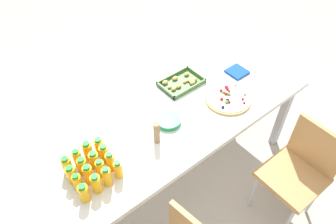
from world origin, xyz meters
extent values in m
plane|color=#B2A899|center=(0.00, 0.00, 0.00)|extent=(12.00, 12.00, 0.00)
cube|color=silver|center=(0.00, 0.00, 0.74)|extent=(2.21, 0.81, 0.04)
cube|color=#99999E|center=(1.02, -0.33, 0.36)|extent=(0.06, 0.06, 0.72)
cube|color=#99999E|center=(-1.02, 0.33, 0.36)|extent=(0.06, 0.06, 0.72)
cube|color=#99999E|center=(1.02, 0.33, 0.36)|extent=(0.06, 0.06, 0.72)
cube|color=#B7844C|center=(0.49, -0.78, 0.45)|extent=(0.41, 0.41, 0.04)
cube|color=#B7844C|center=(0.68, -0.79, 0.64)|extent=(0.04, 0.38, 0.38)
cylinder|color=silver|center=(0.33, -0.94, 0.21)|extent=(0.02, 0.02, 0.41)
cylinder|color=silver|center=(0.33, -0.62, 0.21)|extent=(0.02, 0.02, 0.41)
cylinder|color=silver|center=(0.65, -0.95, 0.21)|extent=(0.02, 0.02, 0.41)
cylinder|color=silver|center=(0.65, -0.63, 0.21)|extent=(0.02, 0.02, 0.41)
cylinder|color=#FAAC14|center=(-0.77, -0.20, 0.81)|extent=(0.06, 0.06, 0.12)
cylinder|color=#1E8C33|center=(-0.77, -0.20, 0.88)|extent=(0.04, 0.04, 0.02)
cylinder|color=#F8AF14|center=(-0.68, -0.19, 0.82)|extent=(0.06, 0.06, 0.13)
cylinder|color=#1E8C33|center=(-0.68, -0.19, 0.89)|extent=(0.04, 0.04, 0.02)
cylinder|color=#FAAD14|center=(-0.61, -0.19, 0.82)|extent=(0.05, 0.05, 0.13)
cylinder|color=#1E8C33|center=(-0.61, -0.19, 0.90)|extent=(0.03, 0.03, 0.02)
cylinder|color=#FAAC14|center=(-0.53, -0.18, 0.81)|extent=(0.05, 0.05, 0.12)
cylinder|color=#1E8C33|center=(-0.53, -0.18, 0.88)|extent=(0.03, 0.03, 0.02)
cylinder|color=#FAB014|center=(-0.76, -0.11, 0.81)|extent=(0.05, 0.05, 0.12)
cylinder|color=#1E8C33|center=(-0.76, -0.11, 0.88)|extent=(0.03, 0.03, 0.02)
cylinder|color=#F9AC14|center=(-0.69, -0.11, 0.82)|extent=(0.06, 0.06, 0.13)
cylinder|color=#1E8C33|center=(-0.69, -0.11, 0.90)|extent=(0.04, 0.04, 0.02)
cylinder|color=#FAAF14|center=(-0.61, -0.11, 0.81)|extent=(0.05, 0.05, 0.12)
cylinder|color=#1E8C33|center=(-0.61, -0.11, 0.88)|extent=(0.03, 0.03, 0.02)
cylinder|color=#F9AC14|center=(-0.54, -0.11, 0.82)|extent=(0.06, 0.06, 0.13)
cylinder|color=#1E8C33|center=(-0.54, -0.11, 0.89)|extent=(0.04, 0.04, 0.02)
cylinder|color=#F9AD14|center=(-0.76, -0.04, 0.81)|extent=(0.06, 0.06, 0.12)
cylinder|color=#1E8C33|center=(-0.76, -0.04, 0.88)|extent=(0.04, 0.04, 0.02)
cylinder|color=#FAAC14|center=(-0.69, -0.03, 0.82)|extent=(0.06, 0.06, 0.12)
cylinder|color=#1E8C33|center=(-0.69, -0.03, 0.88)|extent=(0.04, 0.04, 0.02)
cylinder|color=#FAB014|center=(-0.61, -0.04, 0.81)|extent=(0.06, 0.06, 0.12)
cylinder|color=#1E8C33|center=(-0.61, -0.04, 0.88)|extent=(0.04, 0.04, 0.02)
cylinder|color=#F9AA14|center=(-0.54, -0.04, 0.82)|extent=(0.06, 0.06, 0.13)
cylinder|color=#1E8C33|center=(-0.54, -0.04, 0.89)|extent=(0.04, 0.04, 0.02)
cylinder|color=#FBAA14|center=(-0.75, 0.03, 0.82)|extent=(0.06, 0.06, 0.12)
cylinder|color=#1E8C33|center=(-0.75, 0.03, 0.88)|extent=(0.04, 0.04, 0.02)
cylinder|color=#F9AA14|center=(-0.68, 0.03, 0.82)|extent=(0.05, 0.05, 0.13)
cylinder|color=#1E8C33|center=(-0.68, 0.03, 0.89)|extent=(0.03, 0.03, 0.02)
cylinder|color=#F8AC14|center=(-0.61, 0.04, 0.82)|extent=(0.06, 0.06, 0.13)
cylinder|color=#1E8C33|center=(-0.61, 0.04, 0.90)|extent=(0.04, 0.04, 0.02)
cylinder|color=#F9AF14|center=(-0.53, 0.04, 0.81)|extent=(0.06, 0.06, 0.12)
cylinder|color=#1E8C33|center=(-0.53, 0.04, 0.88)|extent=(0.04, 0.04, 0.02)
cylinder|color=tan|center=(0.45, -0.14, 0.76)|extent=(0.35, 0.35, 0.02)
cylinder|color=white|center=(0.45, -0.14, 0.78)|extent=(0.32, 0.32, 0.01)
sphere|color=red|center=(0.51, -0.08, 0.79)|extent=(0.02, 0.02, 0.02)
sphere|color=red|center=(0.52, -0.05, 0.79)|extent=(0.02, 0.02, 0.02)
sphere|color=#66B238|center=(0.57, -0.20, 0.79)|extent=(0.02, 0.02, 0.02)
sphere|color=#66B238|center=(0.46, -0.08, 0.79)|extent=(0.02, 0.02, 0.02)
sphere|color=#66B238|center=(0.40, -0.17, 0.79)|extent=(0.03, 0.03, 0.03)
sphere|color=#66B238|center=(0.59, -0.09, 0.79)|extent=(0.02, 0.02, 0.02)
sphere|color=red|center=(0.50, -0.26, 0.79)|extent=(0.02, 0.02, 0.02)
sphere|color=red|center=(0.42, -0.18, 0.79)|extent=(0.02, 0.02, 0.02)
sphere|color=#1E1947|center=(0.48, -0.13, 0.79)|extent=(0.02, 0.02, 0.02)
sphere|color=red|center=(0.52, -0.22, 0.79)|extent=(0.02, 0.02, 0.02)
sphere|color=red|center=(0.51, -0.07, 0.79)|extent=(0.02, 0.02, 0.02)
sphere|color=#66B238|center=(0.48, -0.12, 0.79)|extent=(0.02, 0.02, 0.02)
sphere|color=#1E1947|center=(0.42, -0.16, 0.79)|extent=(0.03, 0.03, 0.03)
sphere|color=red|center=(0.46, -0.11, 0.79)|extent=(0.02, 0.02, 0.02)
sphere|color=red|center=(0.53, -0.06, 0.79)|extent=(0.02, 0.02, 0.02)
sphere|color=red|center=(0.46, -0.06, 0.79)|extent=(0.02, 0.02, 0.02)
sphere|color=red|center=(0.50, -0.10, 0.79)|extent=(0.02, 0.02, 0.02)
sphere|color=red|center=(0.40, -0.13, 0.79)|extent=(0.03, 0.03, 0.03)
sphere|color=#1E1947|center=(0.34, -0.19, 0.79)|extent=(0.02, 0.02, 0.02)
cube|color=#477238|center=(0.30, 0.22, 0.76)|extent=(0.33, 0.22, 0.01)
cube|color=#477238|center=(0.30, 0.11, 0.77)|extent=(0.33, 0.01, 0.03)
cube|color=#477238|center=(0.30, 0.32, 0.77)|extent=(0.33, 0.01, 0.03)
cube|color=#477238|center=(0.15, 0.22, 0.77)|extent=(0.01, 0.22, 0.03)
cube|color=#477238|center=(0.46, 0.22, 0.77)|extent=(0.01, 0.22, 0.03)
ellipsoid|color=tan|center=(0.33, 0.20, 0.77)|extent=(0.03, 0.02, 0.02)
ellipsoid|color=tan|center=(0.21, 0.19, 0.78)|extent=(0.04, 0.03, 0.03)
ellipsoid|color=tan|center=(0.37, 0.17, 0.78)|extent=(0.05, 0.03, 0.03)
ellipsoid|color=tan|center=(0.38, 0.20, 0.77)|extent=(0.03, 0.02, 0.02)
ellipsoid|color=tan|center=(0.20, 0.29, 0.78)|extent=(0.05, 0.04, 0.03)
ellipsoid|color=tan|center=(0.29, 0.28, 0.78)|extent=(0.05, 0.04, 0.03)
ellipsoid|color=tan|center=(0.36, 0.20, 0.77)|extent=(0.03, 0.02, 0.02)
ellipsoid|color=tan|center=(0.40, 0.26, 0.78)|extent=(0.05, 0.03, 0.03)
ellipsoid|color=tan|center=(0.20, 0.23, 0.77)|extent=(0.04, 0.03, 0.02)
ellipsoid|color=tan|center=(0.26, 0.19, 0.78)|extent=(0.05, 0.03, 0.03)
ellipsoid|color=tan|center=(0.37, 0.15, 0.78)|extent=(0.05, 0.03, 0.03)
ellipsoid|color=tan|center=(0.36, 0.15, 0.78)|extent=(0.04, 0.03, 0.02)
ellipsoid|color=tan|center=(0.40, 0.17, 0.78)|extent=(0.05, 0.04, 0.03)
cylinder|color=#1E8C4C|center=(-0.03, -0.04, 0.76)|extent=(0.17, 0.17, 0.00)
cylinder|color=#1E8C4C|center=(-0.03, -0.04, 0.76)|extent=(0.17, 0.17, 0.00)
cylinder|color=#1E8C4C|center=(-0.03, -0.04, 0.77)|extent=(0.17, 0.17, 0.00)
cylinder|color=#1E8C4C|center=(-0.03, -0.04, 0.77)|extent=(0.17, 0.17, 0.00)
cylinder|color=#1E8C4C|center=(-0.03, -0.04, 0.78)|extent=(0.17, 0.17, 0.00)
cylinder|color=#1E8C4C|center=(-0.03, -0.04, 0.78)|extent=(0.17, 0.17, 0.00)
cylinder|color=#1E8C4C|center=(-0.03, -0.04, 0.79)|extent=(0.17, 0.17, 0.00)
cube|color=#194CA5|center=(0.75, 0.04, 0.77)|extent=(0.15, 0.15, 0.02)
cylinder|color=#9E7A56|center=(-0.20, -0.12, 0.84)|extent=(0.04, 0.04, 0.17)
camera|label=1|loc=(-0.99, -1.20, 2.39)|focal=34.26mm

